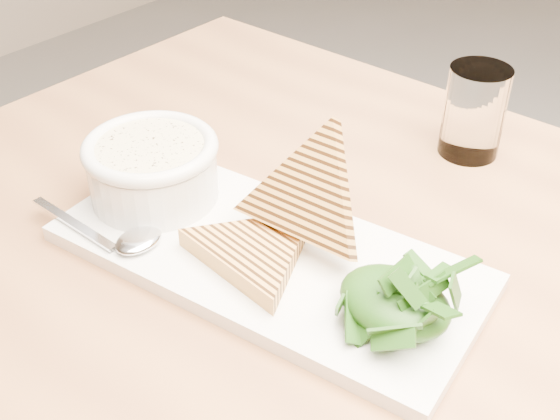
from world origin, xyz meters
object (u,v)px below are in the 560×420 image
Objects in this scene: soup_bowl at (153,175)px; glass_near at (474,112)px; platter at (266,257)px; table_top at (378,292)px.

soup_bowl is 1.23× the size of glass_near.
soup_bowl is at bearing -122.46° from glass_near.
platter is at bearing 2.28° from soup_bowl.
table_top is at bearing 13.93° from soup_bowl.
table_top is 0.25m from soup_bowl.
glass_near reaches higher than table_top.
platter is 0.15m from soup_bowl.
platter reaches higher than table_top.
glass_near is at bearing 99.36° from table_top.
soup_bowl reaches higher than table_top.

